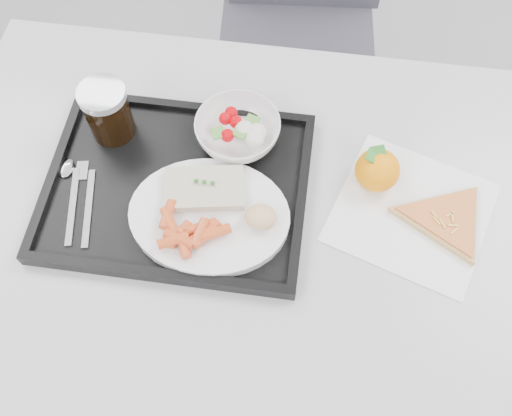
{
  "coord_description": "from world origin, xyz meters",
  "views": [
    {
      "loc": [
        0.04,
        -0.14,
        1.62
      ],
      "look_at": [
        -0.02,
        0.31,
        0.77
      ],
      "focal_mm": 40.0,
      "sensor_mm": 36.0,
      "label": 1
    }
  ],
  "objects": [
    {
      "name": "room",
      "position": [
        0.0,
        0.0,
        1.4
      ],
      "size": [
        6.04,
        7.04,
        2.84
      ],
      "color": "slate",
      "rests_on": "ground"
    },
    {
      "name": "table",
      "position": [
        0.0,
        0.3,
        0.68
      ],
      "size": [
        1.2,
        0.8,
        0.75
      ],
      "color": "silver",
      "rests_on": "ground"
    },
    {
      "name": "chair",
      "position": [
        -0.0,
        1.04,
        0.54
      ],
      "size": [
        0.45,
        0.45,
        0.93
      ],
      "color": "#38363E",
      "rests_on": "ground"
    },
    {
      "name": "tray",
      "position": [
        -0.17,
        0.34,
        0.76
      ],
      "size": [
        0.45,
        0.35,
        0.03
      ],
      "color": "black",
      "rests_on": "table"
    },
    {
      "name": "dinner_plate",
      "position": [
        -0.1,
        0.28,
        0.77
      ],
      "size": [
        0.27,
        0.27,
        0.02
      ],
      "color": "white",
      "rests_on": "tray"
    },
    {
      "name": "fish_fillet",
      "position": [
        -0.11,
        0.33,
        0.79
      ],
      "size": [
        0.14,
        0.1,
        0.03
      ],
      "color": "beige",
      "rests_on": "dinner_plate"
    },
    {
      "name": "bread_roll",
      "position": [
        -0.01,
        0.28,
        0.8
      ],
      "size": [
        0.07,
        0.06,
        0.03
      ],
      "color": "#F1D189",
      "rests_on": "dinner_plate"
    },
    {
      "name": "salad_bowl",
      "position": [
        -0.08,
        0.45,
        0.79
      ],
      "size": [
        0.15,
        0.15,
        0.05
      ],
      "color": "white",
      "rests_on": "tray"
    },
    {
      "name": "cola_glass",
      "position": [
        -0.3,
        0.44,
        0.82
      ],
      "size": [
        0.08,
        0.08,
        0.11
      ],
      "color": "black",
      "rests_on": "tray"
    },
    {
      "name": "cutlery",
      "position": [
        -0.34,
        0.3,
        0.77
      ],
      "size": [
        0.1,
        0.17,
        0.01
      ],
      "color": "silver",
      "rests_on": "tray"
    },
    {
      "name": "napkin",
      "position": [
        0.24,
        0.35,
        0.75
      ],
      "size": [
        0.31,
        0.31,
        0.0
      ],
      "color": "white",
      "rests_on": "table"
    },
    {
      "name": "tangerine",
      "position": [
        0.17,
        0.41,
        0.79
      ],
      "size": [
        0.09,
        0.09,
        0.07
      ],
      "color": "#FF6000",
      "rests_on": "napkin"
    },
    {
      "name": "pizza_slice",
      "position": [
        0.3,
        0.34,
        0.76
      ],
      "size": [
        0.21,
        0.21,
        0.02
      ],
      "color": "tan",
      "rests_on": "napkin"
    },
    {
      "name": "carrot_pile",
      "position": [
        -0.12,
        0.24,
        0.8
      ],
      "size": [
        0.12,
        0.1,
        0.02
      ],
      "color": "#D44E22",
      "rests_on": "dinner_plate"
    },
    {
      "name": "salad_contents",
      "position": [
        -0.07,
        0.45,
        0.8
      ],
      "size": [
        0.1,
        0.08,
        0.03
      ],
      "color": "#BB0208",
      "rests_on": "salad_bowl"
    }
  ]
}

